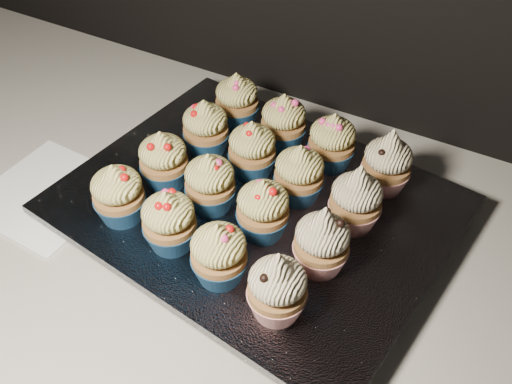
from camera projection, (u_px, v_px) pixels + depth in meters
worktop at (335, 279)px, 0.70m from camera, size 2.44×0.64×0.04m
napkin at (48, 194)px, 0.78m from camera, size 0.17×0.17×0.00m
baking_tray at (256, 214)px, 0.74m from camera, size 0.47×0.38×0.02m
foil_lining at (256, 204)px, 0.73m from camera, size 0.51×0.42×0.01m
cupcake_0 at (118, 194)px, 0.68m from camera, size 0.06×0.06×0.08m
cupcake_1 at (169, 221)px, 0.65m from camera, size 0.06×0.06×0.08m
cupcake_2 at (219, 254)px, 0.61m from camera, size 0.06×0.06×0.08m
cupcake_3 at (277, 288)px, 0.58m from camera, size 0.06×0.06×0.10m
cupcake_4 at (164, 160)px, 0.72m from camera, size 0.06×0.06×0.08m
cupcake_5 at (210, 183)px, 0.69m from camera, size 0.06×0.06×0.08m
cupcake_6 at (263, 209)px, 0.66m from camera, size 0.06×0.06×0.08m
cupcake_7 at (322, 242)px, 0.62m from camera, size 0.06×0.06×0.10m
cupcake_8 at (206, 128)px, 0.77m from camera, size 0.06×0.06×0.08m
cupcake_9 at (252, 150)px, 0.74m from camera, size 0.06×0.06×0.08m
cupcake_10 at (299, 174)px, 0.70m from camera, size 0.06×0.06×0.08m
cupcake_11 at (356, 200)px, 0.67m from camera, size 0.06×0.06×0.10m
cupcake_12 at (237, 101)px, 0.81m from camera, size 0.06×0.06×0.08m
cupcake_13 at (283, 122)px, 0.78m from camera, size 0.06×0.06×0.08m
cupcake_14 at (332, 142)px, 0.75m from camera, size 0.06×0.06×0.08m
cupcake_15 at (387, 163)px, 0.71m from camera, size 0.06×0.06×0.10m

